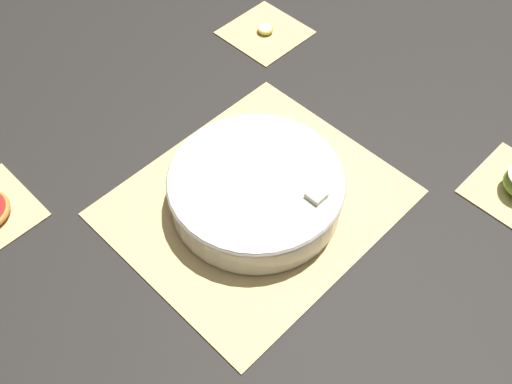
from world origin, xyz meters
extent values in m
plane|color=black|center=(0.00, 0.00, 0.00)|extent=(6.00, 6.00, 0.00)
cube|color=#D6B775|center=(0.00, 0.00, 0.00)|extent=(0.44, 0.38, 0.01)
cube|color=#4C381E|center=(-0.18, 0.00, 0.00)|extent=(0.01, 0.37, 0.00)
cube|color=#4C381E|center=(-0.13, 0.00, 0.00)|extent=(0.01, 0.37, 0.00)
cube|color=#4C381E|center=(-0.09, 0.00, 0.00)|extent=(0.01, 0.37, 0.00)
cube|color=#4C381E|center=(-0.04, 0.00, 0.00)|extent=(0.01, 0.37, 0.00)
cube|color=#4C381E|center=(0.00, 0.00, 0.00)|extent=(0.01, 0.37, 0.00)
cube|color=#4C381E|center=(0.04, 0.00, 0.00)|extent=(0.01, 0.37, 0.00)
cube|color=#4C381E|center=(0.09, 0.00, 0.00)|extent=(0.01, 0.37, 0.00)
cube|color=#4C381E|center=(0.13, 0.00, 0.00)|extent=(0.01, 0.37, 0.00)
cube|color=#4C381E|center=(0.18, 0.00, 0.00)|extent=(0.01, 0.37, 0.00)
cube|color=#4C381E|center=(0.28, -0.30, 0.00)|extent=(0.00, 0.15, 0.00)
cube|color=#4C381E|center=(-0.28, 0.30, 0.00)|extent=(0.00, 0.15, 0.00)
cube|color=#D6B775|center=(0.33, 0.30, 0.00)|extent=(0.15, 0.15, 0.01)
cube|color=#4C381E|center=(0.28, 0.30, 0.00)|extent=(0.00, 0.15, 0.00)
cube|color=#4C381E|center=(0.31, 0.30, 0.00)|extent=(0.00, 0.15, 0.00)
cube|color=#4C381E|center=(0.34, 0.30, 0.00)|extent=(0.00, 0.15, 0.00)
cube|color=#4C381E|center=(0.37, 0.30, 0.00)|extent=(0.00, 0.15, 0.00)
cylinder|color=silver|center=(0.00, 0.00, 0.04)|extent=(0.28, 0.28, 0.06)
torus|color=silver|center=(0.00, 0.00, 0.06)|extent=(0.28, 0.28, 0.01)
cylinder|color=#F7EFC6|center=(0.04, -0.09, 0.03)|extent=(0.03, 0.03, 0.01)
cylinder|color=#F7EFC6|center=(0.06, -0.05, 0.06)|extent=(0.03, 0.03, 0.01)
cylinder|color=#F7EFC6|center=(0.09, 0.01, 0.06)|extent=(0.03, 0.03, 0.01)
cylinder|color=#F7EFC6|center=(0.06, -0.02, 0.03)|extent=(0.03, 0.03, 0.01)
cylinder|color=#F7EFC6|center=(0.01, -0.01, 0.05)|extent=(0.03, 0.03, 0.01)
cylinder|color=#F7EFC6|center=(0.03, 0.07, 0.02)|extent=(0.03, 0.03, 0.01)
cube|color=beige|center=(0.00, -0.06, 0.04)|extent=(0.02, 0.02, 0.02)
cube|color=beige|center=(-0.07, 0.01, 0.04)|extent=(0.02, 0.02, 0.02)
cube|color=beige|center=(-0.09, 0.04, 0.05)|extent=(0.03, 0.03, 0.03)
cube|color=beige|center=(0.04, -0.09, 0.07)|extent=(0.03, 0.03, 0.03)
cube|color=beige|center=(0.06, 0.07, 0.03)|extent=(0.03, 0.03, 0.03)
cube|color=beige|center=(-0.08, 0.08, 0.05)|extent=(0.03, 0.03, 0.03)
ellipsoid|color=#F9A338|center=(-0.03, -0.01, 0.03)|extent=(0.03, 0.01, 0.01)
ellipsoid|color=#F9A338|center=(0.04, 0.08, 0.04)|extent=(0.03, 0.02, 0.01)
ellipsoid|color=#F9A338|center=(-0.10, 0.02, 0.03)|extent=(0.03, 0.02, 0.01)
ellipsoid|color=#B2231E|center=(0.01, 0.03, 0.04)|extent=(0.03, 0.02, 0.01)
cylinder|color=#F7EFC6|center=(0.33, 0.30, 0.01)|extent=(0.03, 0.03, 0.01)
torus|color=yellow|center=(0.33, 0.30, 0.01)|extent=(0.03, 0.03, 0.01)
camera|label=1|loc=(-0.41, -0.41, 0.80)|focal=42.00mm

